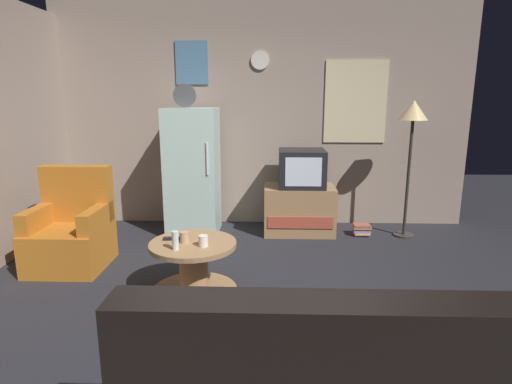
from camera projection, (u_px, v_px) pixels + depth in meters
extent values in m
plane|color=#232328|center=(253.00, 312.00, 3.26)|extent=(12.00, 12.00, 0.00)
cube|color=gray|center=(261.00, 116.00, 5.33)|extent=(5.20, 0.10, 2.77)
cube|color=beige|center=(356.00, 102.00, 5.20)|extent=(0.76, 0.02, 1.00)
cube|color=teal|center=(192.00, 63.00, 5.16)|extent=(0.40, 0.02, 0.52)
cylinder|color=silver|center=(260.00, 60.00, 5.13)|extent=(0.22, 0.03, 0.22)
cube|color=silver|center=(193.00, 172.00, 5.03)|extent=(0.60, 0.60, 1.50)
cylinder|color=silver|center=(207.00, 159.00, 4.68)|extent=(0.02, 0.02, 0.36)
cylinder|color=#4C4C51|center=(185.00, 95.00, 4.76)|extent=(0.26, 0.04, 0.26)
cube|color=#9E754C|center=(299.00, 210.00, 5.11)|extent=(0.84, 0.52, 0.58)
cube|color=#AD4733|center=(300.00, 223.00, 4.87)|extent=(0.76, 0.01, 0.14)
cube|color=black|center=(302.00, 168.00, 4.99)|extent=(0.54, 0.50, 0.44)
cube|color=silver|center=(303.00, 172.00, 4.75)|extent=(0.41, 0.01, 0.33)
cylinder|color=#332D28|center=(403.00, 235.00, 5.04)|extent=(0.24, 0.24, 0.02)
cylinder|color=#332D28|center=(408.00, 178.00, 4.89)|extent=(0.04, 0.04, 1.40)
cone|color=#F2D18C|center=(414.00, 110.00, 4.71)|extent=(0.32, 0.32, 0.22)
cylinder|color=#9E754C|center=(195.00, 291.00, 3.56)|extent=(0.72, 0.72, 0.04)
cylinder|color=#9E754C|center=(194.00, 268.00, 3.52)|extent=(0.24, 0.24, 0.42)
cylinder|color=#9E754C|center=(193.00, 245.00, 3.47)|extent=(0.72, 0.72, 0.04)
cylinder|color=silver|center=(175.00, 241.00, 3.28)|extent=(0.05, 0.05, 0.15)
cylinder|color=silver|center=(203.00, 241.00, 3.37)|extent=(0.08, 0.08, 0.09)
cylinder|color=tan|center=(184.00, 237.00, 3.45)|extent=(0.08, 0.08, 0.09)
cube|color=black|center=(172.00, 238.00, 3.53)|extent=(0.15, 0.06, 0.02)
cube|color=#B2661E|center=(70.00, 247.00, 4.08)|extent=(0.68, 0.68, 0.40)
cube|color=#B2661E|center=(78.00, 193.00, 4.22)|extent=(0.68, 0.16, 0.56)
cube|color=#B2661E|center=(38.00, 217.00, 4.02)|extent=(0.12, 0.60, 0.20)
cube|color=#B2661E|center=(96.00, 218.00, 4.00)|extent=(0.12, 0.60, 0.20)
cube|color=black|center=(338.00, 365.00, 1.56)|extent=(1.70, 0.20, 0.52)
cube|color=purple|center=(361.00, 234.00, 5.05)|extent=(0.18, 0.14, 0.02)
cube|color=#A5C945|center=(361.00, 233.00, 5.05)|extent=(0.18, 0.18, 0.02)
cube|color=#995FBB|center=(361.00, 231.00, 5.04)|extent=(0.20, 0.16, 0.02)
cube|color=#995944|center=(362.00, 229.00, 5.04)|extent=(0.20, 0.12, 0.03)
cube|color=gray|center=(362.00, 227.00, 5.03)|extent=(0.21, 0.15, 0.03)
cube|color=#A65140|center=(362.00, 225.00, 5.03)|extent=(0.19, 0.16, 0.02)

